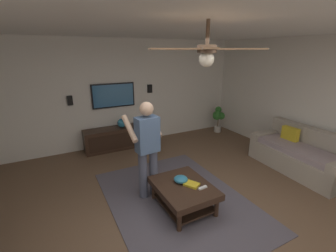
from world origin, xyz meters
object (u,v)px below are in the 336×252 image
(couch, at_px, (300,155))
(tv, at_px, (113,95))
(book, at_px, (192,184))
(media_console, at_px, (119,138))
(vase_round, at_px, (122,123))
(ceiling_fan, at_px, (206,52))
(bowl, at_px, (181,179))
(remote_white, at_px, (203,188))
(wall_speaker_right, at_px, (70,101))
(coffee_table, at_px, (183,191))
(wall_speaker_left, at_px, (150,89))
(potted_plant_short, at_px, (218,117))
(person_standing, at_px, (147,145))

(couch, xyz_separation_m, tv, (3.11, 3.01, 1.01))
(book, bearing_deg, media_console, -23.94)
(vase_round, height_order, ceiling_fan, ceiling_fan)
(bowl, distance_m, ceiling_fan, 2.06)
(remote_white, distance_m, wall_speaker_right, 3.69)
(couch, distance_m, wall_speaker_right, 5.19)
(media_console, bearing_deg, tv, -180.00)
(coffee_table, height_order, tv, tv)
(bowl, xyz_separation_m, remote_white, (-0.31, -0.20, -0.04))
(remote_white, height_order, wall_speaker_right, wall_speaker_right)
(couch, xyz_separation_m, remote_white, (-0.17, 2.59, 0.09))
(couch, relative_size, ceiling_fan, 1.66)
(bowl, bearing_deg, book, -148.87)
(wall_speaker_left, bearing_deg, book, 167.82)
(tv, height_order, potted_plant_short, tv)
(coffee_table, distance_m, remote_white, 0.32)
(vase_round, bearing_deg, person_standing, 173.94)
(book, xyz_separation_m, vase_round, (2.87, 0.22, 0.24))
(remote_white, height_order, book, book)
(tv, relative_size, wall_speaker_right, 4.86)
(couch, distance_m, media_console, 4.15)
(coffee_table, xyz_separation_m, book, (-0.07, -0.10, 0.12))
(remote_white, xyz_separation_m, vase_round, (3.01, 0.33, 0.25))
(bowl, height_order, book, bowl)
(potted_plant_short, relative_size, wall_speaker_right, 3.52)
(person_standing, relative_size, wall_speaker_left, 7.45)
(remote_white, bearing_deg, media_console, -86.65)
(bowl, relative_size, book, 1.00)
(wall_speaker_left, distance_m, ceiling_fan, 3.95)
(potted_plant_short, xyz_separation_m, bowl, (-2.54, 2.82, -0.03))
(vase_round, height_order, wall_speaker_right, wall_speaker_right)
(remote_white, bearing_deg, wall_speaker_right, -70.88)
(book, bearing_deg, wall_speaker_right, -7.17)
(media_console, xyz_separation_m, wall_speaker_left, (0.25, -1.00, 1.15))
(media_console, xyz_separation_m, bowl, (-2.72, -0.22, 0.17))
(couch, distance_m, remote_white, 2.60)
(couch, relative_size, media_console, 1.14)
(person_standing, distance_m, wall_speaker_left, 2.79)
(media_console, distance_m, ceiling_fan, 4.04)
(bowl, xyz_separation_m, book, (-0.16, -0.10, -0.03))
(coffee_table, relative_size, ceiling_fan, 0.86)
(book, relative_size, wall_speaker_left, 1.00)
(wall_speaker_right, xyz_separation_m, ceiling_fan, (-3.71, -1.07, 1.08))
(book, xyz_separation_m, ceiling_fan, (-0.57, 0.27, 1.95))
(couch, height_order, person_standing, person_standing)
(couch, distance_m, person_standing, 3.27)
(media_console, xyz_separation_m, vase_round, (-0.02, -0.09, 0.39))
(coffee_table, relative_size, book, 4.55)
(potted_plant_short, height_order, wall_speaker_right, wall_speaker_right)
(vase_round, bearing_deg, tv, 19.76)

